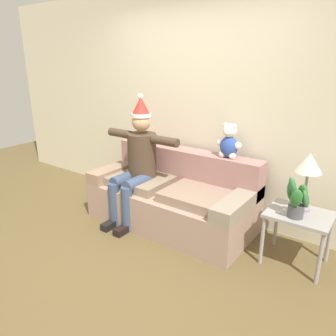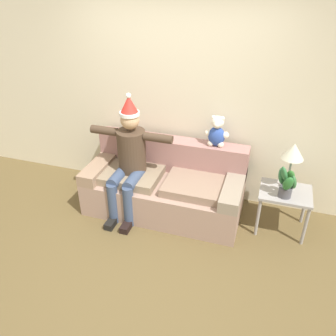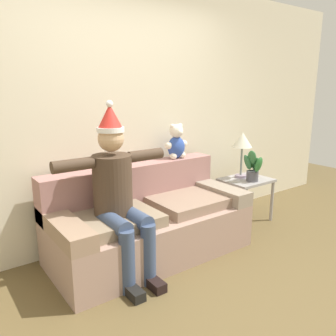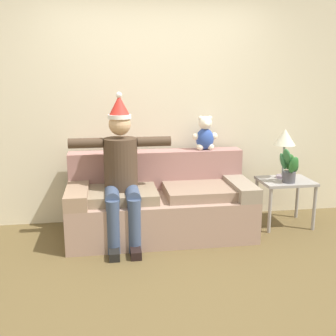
# 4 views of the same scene
# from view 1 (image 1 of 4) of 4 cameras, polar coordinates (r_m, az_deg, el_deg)

# --- Properties ---
(ground_plane) EXTENTS (10.00, 10.00, 0.00)m
(ground_plane) POSITION_cam_1_polar(r_m,az_deg,el_deg) (3.32, -9.83, -16.10)
(ground_plane) COLOR brown
(back_wall) EXTENTS (7.00, 0.10, 2.70)m
(back_wall) POSITION_cam_1_polar(r_m,az_deg,el_deg) (3.98, 5.36, 11.04)
(back_wall) COLOR beige
(back_wall) RESTS_ON ground_plane
(couch) EXTENTS (1.91, 0.88, 0.85)m
(couch) POSITION_cam_1_polar(r_m,az_deg,el_deg) (3.84, 0.92, -5.06)
(couch) COLOR #A18171
(couch) RESTS_ON ground_plane
(person_seated) EXTENTS (1.02, 0.77, 1.51)m
(person_seated) POSITION_cam_1_polar(r_m,az_deg,el_deg) (3.80, -5.50, 1.54)
(person_seated) COLOR #473526
(person_seated) RESTS_ON ground_plane
(teddy_bear) EXTENTS (0.29, 0.17, 0.38)m
(teddy_bear) POSITION_cam_1_polar(r_m,az_deg,el_deg) (3.57, 10.72, 4.47)
(teddy_bear) COLOR #2F4DA4
(teddy_bear) RESTS_ON couch
(side_table) EXTENTS (0.57, 0.46, 0.53)m
(side_table) POSITION_cam_1_polar(r_m,az_deg,el_deg) (3.28, 22.06, -8.66)
(side_table) COLOR #999594
(side_table) RESTS_ON ground_plane
(table_lamp) EXTENTS (0.24, 0.24, 0.56)m
(table_lamp) POSITION_cam_1_polar(r_m,az_deg,el_deg) (3.17, 23.61, 0.37)
(table_lamp) COLOR #96849C
(table_lamp) RESTS_ON side_table
(potted_plant) EXTENTS (0.25, 0.25, 0.39)m
(potted_plant) POSITION_cam_1_polar(r_m,az_deg,el_deg) (3.09, 21.84, -5.09)
(potted_plant) COLOR #4E4D55
(potted_plant) RESTS_ON side_table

